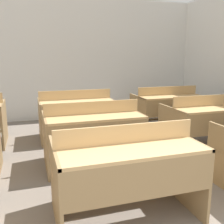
% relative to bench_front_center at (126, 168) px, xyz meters
% --- Properties ---
extents(wall_back, '(6.72, 0.06, 2.86)m').
position_rel_bench_front_center_xyz_m(wall_back, '(-0.01, 4.28, 0.95)').
color(wall_back, silver).
rests_on(wall_back, ground_plane).
extents(bench_front_center, '(1.30, 0.84, 0.89)m').
position_rel_bench_front_center_xyz_m(bench_front_center, '(0.00, 0.00, 0.00)').
color(bench_front_center, '#95774D').
rests_on(bench_front_center, ground_plane).
extents(bench_second_center, '(1.30, 0.84, 0.89)m').
position_rel_bench_front_center_xyz_m(bench_second_center, '(-0.00, 1.28, 0.00)').
color(bench_second_center, '#94754B').
rests_on(bench_second_center, ground_plane).
extents(bench_second_right, '(1.30, 0.84, 0.89)m').
position_rel_bench_front_center_xyz_m(bench_second_right, '(1.89, 1.31, 0.00)').
color(bench_second_right, '#92744A').
rests_on(bench_second_right, ground_plane).
extents(bench_third_center, '(1.30, 0.84, 0.89)m').
position_rel_bench_front_center_xyz_m(bench_third_center, '(-0.01, 2.58, 0.00)').
color(bench_third_center, '#987A4F').
rests_on(bench_third_center, ground_plane).
extents(bench_third_right, '(1.30, 0.84, 0.89)m').
position_rel_bench_front_center_xyz_m(bench_third_right, '(1.88, 2.59, 0.00)').
color(bench_third_right, olive).
rests_on(bench_third_right, ground_plane).
extents(wastepaper_bin, '(0.27, 0.27, 0.35)m').
position_rel_bench_front_center_xyz_m(wastepaper_bin, '(2.97, 3.30, -0.31)').
color(wastepaper_bin, '#474C51').
rests_on(wastepaper_bin, ground_plane).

